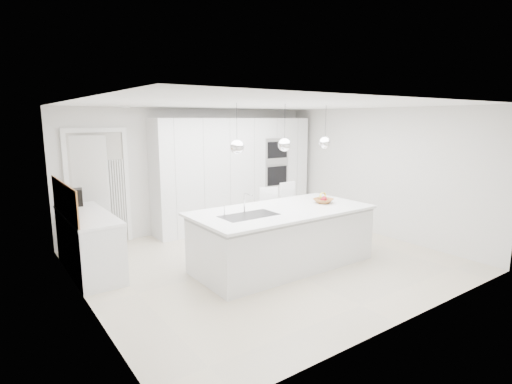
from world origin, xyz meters
TOP-DOWN VIEW (x-y plane):
  - floor at (0.00, 0.00)m, footprint 5.50×5.50m
  - wall_back at (0.00, 2.50)m, footprint 5.50×0.00m
  - wall_left at (-2.75, 0.00)m, footprint 0.00×5.00m
  - ceiling at (0.00, 0.00)m, footprint 5.50×5.50m
  - tall_cabinets at (0.80, 2.20)m, footprint 3.60×0.60m
  - oven_stack at (1.70, 1.89)m, footprint 0.62×0.04m
  - doorway_frame at (-1.95, 2.47)m, footprint 1.11×0.08m
  - hallway_door at (-2.20, 2.42)m, footprint 0.76×0.38m
  - radiator at (-1.63, 2.46)m, footprint 0.32×0.04m
  - left_base_cabinets at (-2.45, 1.20)m, footprint 0.60×1.80m
  - left_worktop at (-2.45, 1.20)m, footprint 0.62×1.82m
  - oak_backsplash at (-2.74, 1.20)m, footprint 0.02×1.80m
  - island_base at (0.10, -0.30)m, footprint 2.80×1.20m
  - island_worktop at (0.10, -0.25)m, footprint 2.84×1.40m
  - island_sink at (-0.55, -0.30)m, footprint 0.84×0.44m
  - island_tap at (-0.50, -0.10)m, footprint 0.02×0.02m
  - pendant_left at (-0.75, -0.30)m, footprint 0.20×0.20m
  - pendant_mid at (0.10, -0.30)m, footprint 0.20×0.20m
  - pendant_right at (0.95, -0.30)m, footprint 0.20×0.20m
  - fruit_bowl at (0.96, -0.30)m, footprint 0.36×0.36m
  - espresso_machine at (-2.43, 1.88)m, footprint 0.21×0.28m
  - bar_stool_left at (0.52, 0.50)m, footprint 0.50×0.58m
  - bar_stool_right at (1.03, 0.59)m, footprint 0.37×0.51m
  - apple_a at (0.98, -0.30)m, footprint 0.07×0.07m
  - apple_b at (1.01, -0.26)m, footprint 0.08×0.08m
  - apple_c at (0.92, -0.31)m, footprint 0.08×0.08m
  - banana_bunch at (0.97, -0.27)m, footprint 0.25×0.18m

SIDE VIEW (x-z plane):
  - floor at x=0.00m, z-range 0.00..0.00m
  - left_base_cabinets at x=-2.45m, z-range 0.00..0.86m
  - island_base at x=0.10m, z-range 0.00..0.86m
  - bar_stool_left at x=0.52m, z-range 0.00..1.07m
  - bar_stool_right at x=1.03m, z-range 0.00..1.11m
  - island_sink at x=-0.55m, z-range 0.73..0.91m
  - radiator at x=-1.63m, z-range 0.15..1.55m
  - left_worktop at x=-2.45m, z-range 0.86..0.90m
  - island_worktop at x=0.10m, z-range 0.86..0.90m
  - fruit_bowl at x=0.96m, z-range 0.90..0.98m
  - apple_a at x=0.98m, z-range 0.93..1.00m
  - apple_b at x=1.01m, z-range 0.93..1.01m
  - apple_c at x=0.92m, z-range 0.93..1.01m
  - hallway_door at x=-2.20m, z-range 0.00..2.00m
  - banana_bunch at x=0.97m, z-range 0.91..1.13m
  - doorway_frame at x=-1.95m, z-range -0.04..2.09m
  - espresso_machine at x=-2.43m, z-range 0.90..1.17m
  - island_tap at x=-0.50m, z-range 0.90..1.20m
  - tall_cabinets at x=0.80m, z-range 0.00..2.30m
  - oak_backsplash at x=-2.74m, z-range 0.90..1.40m
  - wall_back at x=0.00m, z-range -1.50..4.00m
  - wall_left at x=-2.75m, z-range -1.25..3.75m
  - oven_stack at x=1.70m, z-range 0.83..1.88m
  - pendant_left at x=-0.75m, z-range 1.80..2.00m
  - pendant_mid at x=0.10m, z-range 1.80..2.00m
  - pendant_right at x=0.95m, z-range 1.80..2.00m
  - ceiling at x=0.00m, z-range 2.50..2.50m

